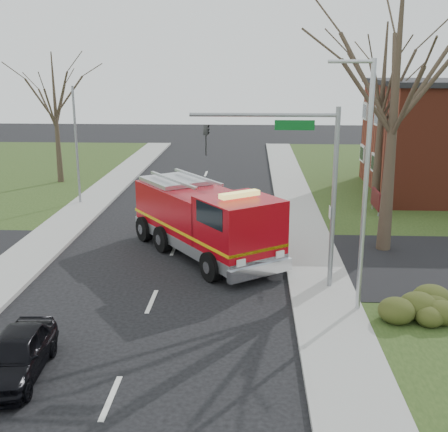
{
  "coord_description": "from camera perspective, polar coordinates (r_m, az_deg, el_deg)",
  "views": [
    {
      "loc": [
        3.51,
        -18.41,
        8.25
      ],
      "look_at": [
        2.37,
        4.46,
        2.0
      ],
      "focal_mm": 45.0,
      "sensor_mm": 36.0,
      "label": 1
    }
  ],
  "objects": [
    {
      "name": "traffic_signal_mast",
      "position": [
        20.29,
        7.64,
        5.08
      ],
      "size": [
        5.29,
        0.18,
        6.8
      ],
      "color": "gray",
      "rests_on": "ground"
    },
    {
      "name": "bare_tree_left",
      "position": [
        40.8,
        -16.8,
        10.86
      ],
      "size": [
        4.5,
        4.5,
        9.0
      ],
      "color": "#3E3124",
      "rests_on": "ground"
    },
    {
      "name": "bare_tree_near",
      "position": [
        25.14,
        17.06,
        12.72
      ],
      "size": [
        6.0,
        6.0,
        12.0
      ],
      "color": "#3E3124",
      "rests_on": "ground"
    },
    {
      "name": "fire_engine",
      "position": [
        24.56,
        -1.89,
        -0.61
      ],
      "size": [
        7.17,
        8.49,
        3.38
      ],
      "rotation": [
        0.0,
        0.0,
        0.62
      ],
      "color": "#9D0710",
      "rests_on": "ground"
    },
    {
      "name": "parked_car_maroon",
      "position": [
        16.62,
        -20.39,
        -13.04
      ],
      "size": [
        1.71,
        3.82,
        1.27
      ],
      "primitive_type": "imported",
      "rotation": [
        0.0,
        0.0,
        0.06
      ],
      "color": "black",
      "rests_on": "ground"
    },
    {
      "name": "bare_tree_far",
      "position": [
        34.28,
        15.81,
        11.76
      ],
      "size": [
        5.25,
        5.25,
        10.5
      ],
      "color": "#3E3124",
      "rests_on": "ground"
    },
    {
      "name": "ground",
      "position": [
        20.48,
        -7.35,
        -8.63
      ],
      "size": [
        120.0,
        120.0,
        0.0
      ],
      "primitive_type": "plane",
      "color": "black",
      "rests_on": "ground"
    },
    {
      "name": "health_center_sign",
      "position": [
        32.53,
        15.19,
        1.64
      ],
      "size": [
        0.12,
        2.0,
        1.4
      ],
      "color": "#4F1215",
      "rests_on": "ground"
    },
    {
      "name": "streetlight_pole",
      "position": [
        18.64,
        14.04,
        3.37
      ],
      "size": [
        1.48,
        0.16,
        8.4
      ],
      "color": "#B7BABF",
      "rests_on": "ground"
    },
    {
      "name": "utility_pole_far",
      "position": [
        34.34,
        -14.76,
        6.82
      ],
      "size": [
        0.14,
        0.14,
        7.0
      ],
      "primitive_type": "cylinder",
      "color": "gray",
      "rests_on": "ground"
    },
    {
      "name": "hedge_corner",
      "position": [
        19.8,
        18.91,
        -8.4
      ],
      "size": [
        2.8,
        2.0,
        0.9
      ],
      "primitive_type": "ellipsoid",
      "color": "#333D16",
      "rests_on": "lawn_right"
    },
    {
      "name": "sidewalk_right",
      "position": [
        20.32,
        10.33,
        -8.72
      ],
      "size": [
        2.4,
        80.0,
        0.15
      ],
      "primitive_type": "cube",
      "color": "#9F9F9A",
      "rests_on": "ground"
    }
  ]
}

